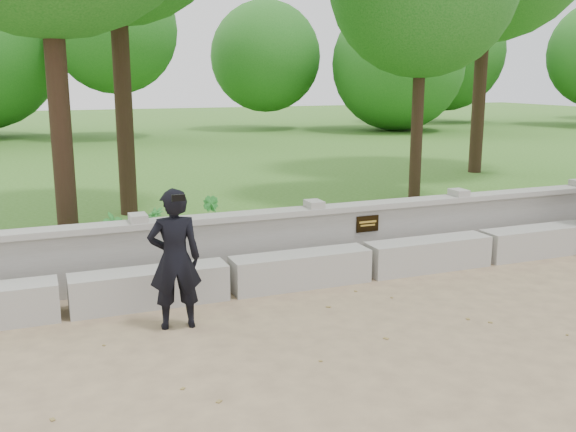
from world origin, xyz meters
name	(u,v)px	position (x,y,z in m)	size (l,w,h in m)	color
ground	(448,325)	(0.00, 0.00, 0.00)	(80.00, 80.00, 0.00)	tan
lawn	(179,163)	(0.00, 14.00, 0.12)	(40.00, 22.00, 0.25)	#326317
concrete_bench	(367,262)	(0.00, 1.90, 0.22)	(11.90, 0.45, 0.45)	#A8A59E
parapet_wall	(345,234)	(0.00, 2.60, 0.46)	(12.50, 0.35, 0.90)	#9E9B95
man_main	(175,259)	(-2.85, 1.08, 0.79)	(0.61, 0.55, 1.58)	black
shrub_a	(115,235)	(-3.23, 3.30, 0.57)	(0.34, 0.23, 0.65)	#2B802E
shrub_b	(212,214)	(-1.53, 4.39, 0.54)	(0.31, 0.25, 0.57)	#2B802E
shrub_d	(155,225)	(-2.55, 3.94, 0.52)	(0.30, 0.27, 0.54)	#2B802E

